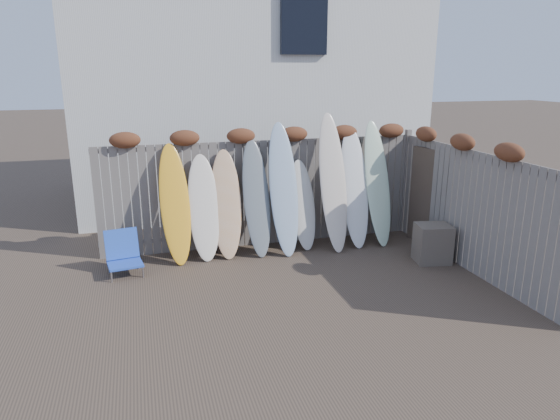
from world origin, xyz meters
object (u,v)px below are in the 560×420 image
object	(u,v)px
lattice_panel	(433,199)
surfboard_0	(175,204)
beach_chair	(123,254)
wooden_crate	(433,243)

from	to	relation	value
lattice_panel	surfboard_0	distance (m)	4.71
beach_chair	wooden_crate	distance (m)	5.26
lattice_panel	surfboard_0	world-z (taller)	surfboard_0
beach_chair	wooden_crate	size ratio (longest dim) A/B	1.06
beach_chair	lattice_panel	distance (m)	5.61
beach_chair	surfboard_0	distance (m)	1.19
lattice_panel	surfboard_0	size ratio (longest dim) A/B	0.87
beach_chair	surfboard_0	world-z (taller)	surfboard_0
wooden_crate	surfboard_0	size ratio (longest dim) A/B	0.32
lattice_panel	beach_chair	bearing A→B (deg)	167.13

